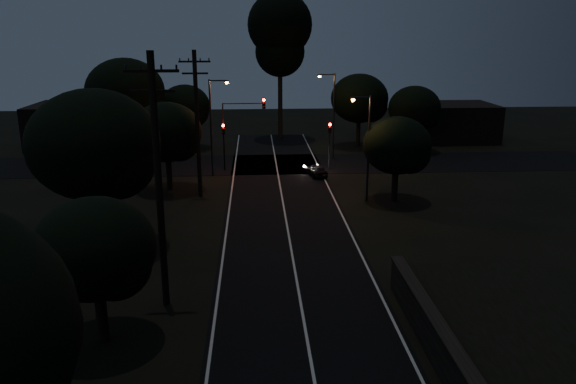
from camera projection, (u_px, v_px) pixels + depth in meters
road_surface at (282, 198)px, 40.93m from camera, size 60.00×70.00×0.03m
utility_pole_mid at (158, 179)px, 23.53m from camera, size 2.20×0.30×11.00m
utility_pole_far at (197, 122)px, 39.91m from camera, size 2.20×0.30×10.50m
tree_left_b at (99, 252)px, 21.00m from camera, size 4.58×4.58×5.83m
tree_left_c at (99, 148)px, 29.86m from camera, size 7.03×7.03×8.88m
tree_left_d at (169, 134)px, 41.91m from camera, size 5.28×5.28×6.70m
tree_far_nw at (187, 107)px, 57.26m from camera, size 5.16×5.16×6.53m
tree_far_w at (128, 93)px, 52.58m from camera, size 7.36×7.36×9.38m
tree_far_ne at (362, 100)px, 58.11m from camera, size 5.97×5.97×7.55m
tree_far_e at (416, 109)px, 55.71m from camera, size 5.17×5.17×6.56m
tree_right_a at (400, 147)px, 39.15m from camera, size 4.77×4.77×6.06m
tall_pine at (280, 34)px, 60.73m from camera, size 7.00×7.00×15.90m
building_left at (83, 125)px, 59.19m from camera, size 10.00×8.00×4.40m
building_right at (451, 122)px, 62.53m from camera, size 9.00×7.00×4.00m
signal_left at (224, 138)px, 48.39m from camera, size 0.28×0.35×4.10m
signal_right at (330, 137)px, 48.92m from camera, size 0.28×0.35×4.10m
signal_mast at (243, 121)px, 48.07m from camera, size 3.70×0.35×6.25m
streetlight_a at (213, 121)px, 45.94m from camera, size 1.66×0.26×8.00m
streetlight_b at (332, 110)px, 52.31m from camera, size 1.66×0.26×8.00m
streetlight_c at (366, 141)px, 38.99m from camera, size 1.46×0.26×7.50m
car at (316, 170)px, 47.07m from camera, size 1.85×3.23×1.03m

